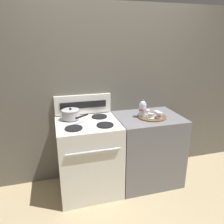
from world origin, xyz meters
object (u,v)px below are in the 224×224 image
Objects in this scene: teapot at (143,109)px; teacup_right at (147,112)px; teacup_front at (157,113)px; creamer_jug at (159,115)px; teacup_left at (151,116)px; serving_tray at (152,117)px; stove at (89,157)px; saucepan at (71,114)px.

teacup_right is (0.09, 0.06, -0.07)m from teapot.
creamer_jug is (-0.02, -0.11, 0.01)m from teacup_front.
teacup_right is at bearing 82.35° from teacup_left.
serving_tray is 0.10m from teacup_right.
teacup_left is 0.13m from teacup_front.
teacup_front is (0.85, -0.02, 0.48)m from stove.
saucepan reaches higher than serving_tray.
creamer_jug is at bearing -69.26° from teacup_right.
serving_tray is 0.07m from teacup_left.
teapot is 0.21m from creamer_jug.
teacup_right is 1.44× the size of creamer_jug.
teapot is 2.89× the size of creamer_jug.
teapot is 0.13m from teacup_right.
serving_tray is at bearing -10.53° from saucepan.
creamer_jug is (0.09, -0.05, 0.01)m from teacup_left.
serving_tray reaches higher than stove.
serving_tray is at bearing 51.03° from teacup_left.
teacup_right reaches higher than stove.
teacup_right is 0.20m from creamer_jug.
saucepan is at bearing 171.20° from teacup_front.
creamer_jug is (1.00, -0.27, -0.02)m from saucepan.
stove is 2.83× the size of saucepan.
stove is at bearing 178.92° from teacup_front.
teacup_left is 0.10m from creamer_jug.
stove is 0.55m from saucepan.
saucepan reaches higher than teacup_right.
teacup_front is 1.44× the size of creamer_jug.
teacup_left is 1.00× the size of teacup_front.
teacup_left and teacup_right have the same top height.
creamer_jug is at bearing -27.01° from teacup_left.
creamer_jug reaches higher than stove.
stove is at bearing 171.33° from creamer_jug.
stove is 2.58× the size of serving_tray.
saucepan is at bearing 164.95° from creamer_jug.
teapot is at bearing 176.52° from teacup_front.
teacup_front is (1.02, -0.16, -0.03)m from saucepan.
teacup_left and teacup_front have the same top height.
teacup_front is (0.07, 0.02, 0.03)m from serving_tray.
creamer_jug is (0.07, -0.18, 0.01)m from teacup_right.
teapot is (0.67, -0.01, 0.55)m from stove.
stove is 8.64× the size of teacup_right.
saucepan is 3.06× the size of teacup_left.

